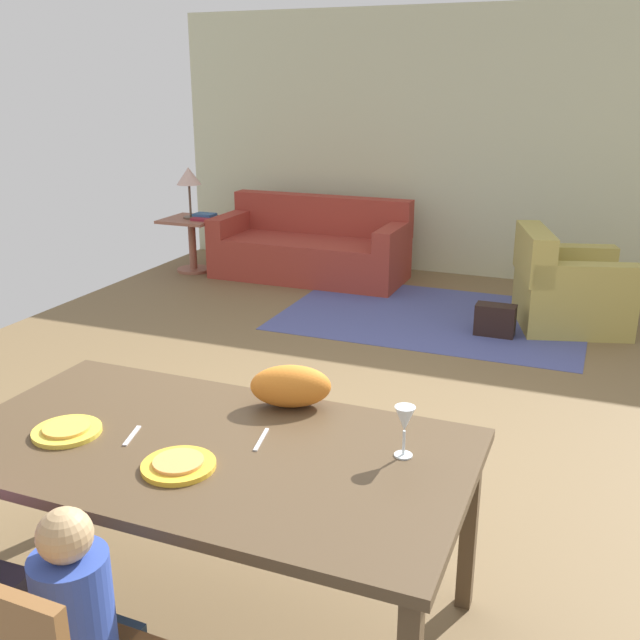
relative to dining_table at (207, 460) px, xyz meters
name	(u,v)px	position (x,y,z in m)	size (l,w,h in m)	color
ground_plane	(372,399)	(-0.08, 2.19, -0.70)	(6.67, 6.79, 0.02)	brown
back_wall	(479,146)	(-0.08, 5.64, 0.66)	(6.67, 0.10, 2.70)	beige
dining_table	(207,460)	(0.00, 0.00, 0.00)	(1.87, 1.01, 0.76)	#4E3B26
plate_near_man	(67,431)	(-0.52, -0.12, 0.07)	(0.25, 0.25, 0.02)	yellow
pizza_near_man	(67,428)	(-0.52, -0.12, 0.09)	(0.17, 0.17, 0.01)	gold
plate_near_child	(179,466)	(0.00, -0.18, 0.07)	(0.25, 0.25, 0.02)	yellow
pizza_near_child	(178,462)	(0.00, -0.18, 0.09)	(0.17, 0.17, 0.01)	#E59B50
wine_glass	(405,421)	(0.67, 0.18, 0.20)	(0.07, 0.07, 0.19)	silver
fork	(132,436)	(-0.28, -0.05, 0.07)	(0.02, 0.15, 0.01)	silver
knife	(261,439)	(0.17, 0.10, 0.07)	(0.01, 0.17, 0.01)	silver
cat	(291,386)	(0.15, 0.40, 0.15)	(0.32, 0.16, 0.17)	orange
area_rug	(433,316)	(-0.11, 4.03, -0.69)	(2.60, 1.80, 0.01)	#49508D
couch	(311,249)	(-1.63, 4.89, -0.39)	(1.99, 0.86, 0.82)	#9B362A
armchair	(566,289)	(0.97, 4.22, -0.38)	(1.06, 1.06, 0.82)	#AC9A4B
side_table	(192,237)	(-2.92, 4.63, -0.32)	(0.56, 0.56, 0.58)	#935744
table_lamp	(189,178)	(-2.92, 4.63, 0.31)	(0.26, 0.26, 0.54)	brown
book_lower	(203,219)	(-2.74, 4.59, -0.10)	(0.22, 0.16, 0.03)	maroon
book_upper	(205,215)	(-2.77, 4.68, -0.07)	(0.22, 0.16, 0.03)	#305789
handbag	(495,320)	(0.47, 3.73, -0.56)	(0.32, 0.16, 0.26)	black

